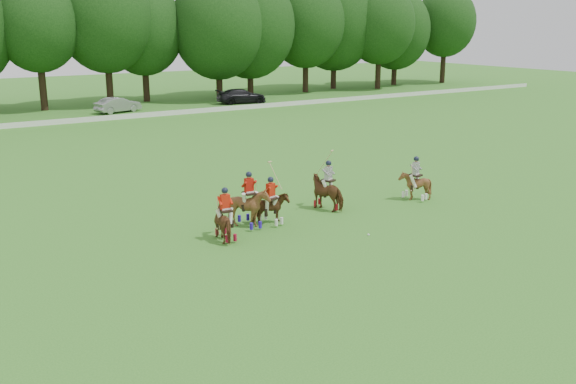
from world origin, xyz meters
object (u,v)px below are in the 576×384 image
polo_red_b (271,208)px  polo_stripe_b (415,185)px  polo_stripe_a (328,192)px  polo_ball (369,235)px  car_mid (118,105)px  polo_red_c (249,207)px  car_right (241,96)px  polo_red_a (226,221)px

polo_red_b → polo_stripe_b: polo_red_b is taller
polo_stripe_a → polo_ball: (-0.89, -4.04, -0.78)m
car_mid → polo_red_b: bearing=155.3°
polo_red_c → car_mid: bearing=79.9°
polo_ball → polo_red_c: bearing=133.5°
polo_stripe_a → car_right: bearing=67.1°
polo_ball → car_right: bearing=68.0°
polo_stripe_a → polo_ball: polo_stripe_a is taller
car_mid → polo_red_c: (-6.75, -37.79, 0.14)m
car_right → polo_ball: (-16.72, -41.45, -0.72)m
polo_red_c → polo_red_a: bearing=-149.1°
polo_red_a → polo_stripe_a: 6.14m
polo_red_b → polo_stripe_b: (7.91, -0.43, 0.04)m
polo_stripe_b → polo_red_c: bearing=176.0°
car_right → polo_red_a: polo_red_a is taller
car_mid → car_right: 13.44m
car_right → polo_red_b: 42.58m
car_mid → polo_red_a: (-8.38, -38.76, 0.03)m
polo_red_a → polo_stripe_a: bearing=12.7°
polo_red_a → polo_stripe_b: bearing=2.0°
polo_stripe_b → polo_red_a: bearing=-178.0°
polo_red_c → polo_red_b: bearing=-11.4°
polo_stripe_a → polo_red_c: bearing=-175.0°
polo_ball → polo_red_a: bearing=152.2°
polo_red_c → polo_ball: size_ratio=26.50×
car_mid → car_right: bearing=-106.0°
car_right → polo_ball: bearing=166.6°
car_mid → polo_red_a: polo_red_a is taller
car_mid → polo_ball: car_mid is taller
polo_red_a → polo_red_c: size_ratio=0.90×
polo_red_c → polo_stripe_b: (8.85, -0.62, -0.11)m
polo_red_a → polo_stripe_b: (10.47, 0.36, -0.00)m
polo_red_b → polo_red_c: polo_red_b is taller
polo_red_b → polo_red_a: bearing=-163.0°
polo_stripe_b → car_right: bearing=73.5°
polo_red_a → polo_stripe_b: polo_stripe_b is taller
car_right → polo_red_a: 44.48m
polo_ball → polo_red_b: bearing=126.2°
car_mid → car_right: car_right is taller
polo_red_a → polo_stripe_a: polo_stripe_a is taller
polo_red_b → polo_stripe_a: polo_stripe_a is taller
car_mid → polo_red_c: bearing=153.9°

